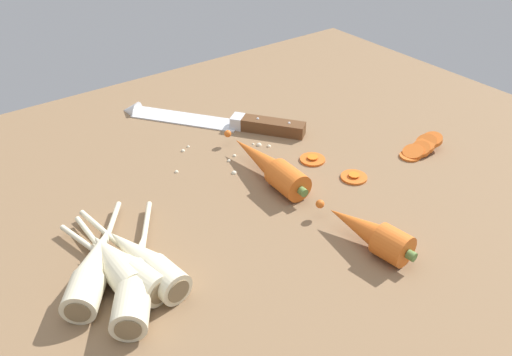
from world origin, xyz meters
TOP-DOWN VIEW (x-y plane):
  - ground_plane at (0.00, 0.00)cm, footprint 120.00×90.00cm
  - chefs_knife at (5.01, 19.50)cm, footprint 23.37×29.89cm
  - whole_carrot at (3.04, -1.06)cm, footprint 4.87×21.28cm
  - whole_carrot_second at (3.66, -21.17)cm, footprint 5.53×15.37cm
  - parsnip_front at (-26.93, -6.56)cm, footprint 14.03×18.02cm
  - parsnip_mid_left at (-23.61, -10.97)cm, footprint 14.26×20.73cm
  - parsnip_mid_right at (-24.50, -6.79)cm, footprint 4.04×17.32cm
  - parsnip_back at (-23.89, -8.47)cm, footprint 6.69×19.40cm
  - parsnip_outer at (-21.68, -8.68)cm, footprint 5.73×21.81cm
  - carrot_slice_stack at (27.46, -10.15)cm, footprint 8.47×3.63cm
  - carrot_slice_stray_near at (13.27, -9.08)cm, footprint 4.02×4.02cm
  - carrot_slice_stray_mid at (11.63, -1.48)cm, footprint 4.05×4.05cm
  - mince_crumbs at (2.77, 7.81)cm, footprint 20.73×12.89cm

SIDE VIEW (x-z plane):
  - ground_plane at x=0.00cm, z-range -4.00..0.00cm
  - mince_crumbs at x=2.77cm, z-range -0.09..0.80cm
  - carrot_slice_stray_near at x=13.27cm, z-range 0.01..0.71cm
  - carrot_slice_stray_mid at x=11.63cm, z-range 0.01..0.71cm
  - chefs_knife at x=5.01cm, z-range -1.44..2.74cm
  - carrot_slice_stack at x=27.46cm, z-range -0.40..2.33cm
  - parsnip_mid_left at x=-23.61cm, z-range -0.02..3.98cm
  - parsnip_outer at x=-21.68cm, z-range -0.02..3.98cm
  - parsnip_front at x=-26.93cm, z-range -0.02..3.98cm
  - parsnip_back at x=-23.89cm, z-range -0.02..3.98cm
  - parsnip_mid_right at x=-24.50cm, z-range -0.02..3.98cm
  - whole_carrot at x=3.04cm, z-range 0.00..4.20cm
  - whole_carrot_second at x=3.66cm, z-range 0.00..4.20cm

